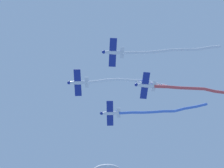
{
  "coord_description": "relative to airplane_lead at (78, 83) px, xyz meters",
  "views": [
    {
      "loc": [
        -32.03,
        -3.39,
        1.85
      ],
      "look_at": [
        4.27,
        -6.82,
        87.09
      ],
      "focal_mm": 60.01,
      "sensor_mm": 36.0,
      "label": 1
    }
  ],
  "objects": [
    {
      "name": "smoke_trail_lead",
      "position": [
        -1.28,
        -12.45,
        0.45
      ],
      "size": [
        2.42,
        20.29,
        2.25
      ],
      "color": "white"
    },
    {
      "name": "airplane_lead",
      "position": [
        0.0,
        0.0,
        0.0
      ],
      "size": [
        7.3,
        5.48,
        1.81
      ],
      "rotation": [
        0.0,
        0.0,
        1.46
      ],
      "color": "silver"
    },
    {
      "name": "smoke_trail_left_wing",
      "position": [
        -10.69,
        -21.63,
        -0.75
      ],
      "size": [
        4.83,
        22.79,
        1.98
      ],
      "color": "white"
    },
    {
      "name": "smoke_trail_right_wing",
      "position": [
        6.06,
        -22.45,
        0.77
      ],
      "size": [
        4.97,
        22.68,
        2.14
      ],
      "color": "#4C75DB"
    },
    {
      "name": "airplane_left_wing",
      "position": [
        -8.77,
        -7.91,
        -0.4
      ],
      "size": [
        7.23,
        5.4,
        1.81
      ],
      "rotation": [
        0.0,
        0.0,
        1.52
      ],
      "color": "silver"
    },
    {
      "name": "airplane_slot",
      "position": [
        -0.87,
        -16.67,
        -0.2
      ],
      "size": [
        7.16,
        5.32,
        1.81
      ],
      "rotation": [
        0.0,
        0.0,
        1.57
      ],
      "color": "silver"
    },
    {
      "name": "smoke_trail_slot",
      "position": [
        0.43,
        -34.69,
        2.16
      ],
      "size": [
        4.92,
        31.4,
        5.21
      ],
      "color": "#DB4C4C"
    },
    {
      "name": "airplane_right_wing",
      "position": [
        7.91,
        -8.77,
        0.3
      ],
      "size": [
        7.3,
        5.48,
        1.81
      ],
      "rotation": [
        0.0,
        0.0,
        1.46
      ],
      "color": "silver"
    }
  ]
}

